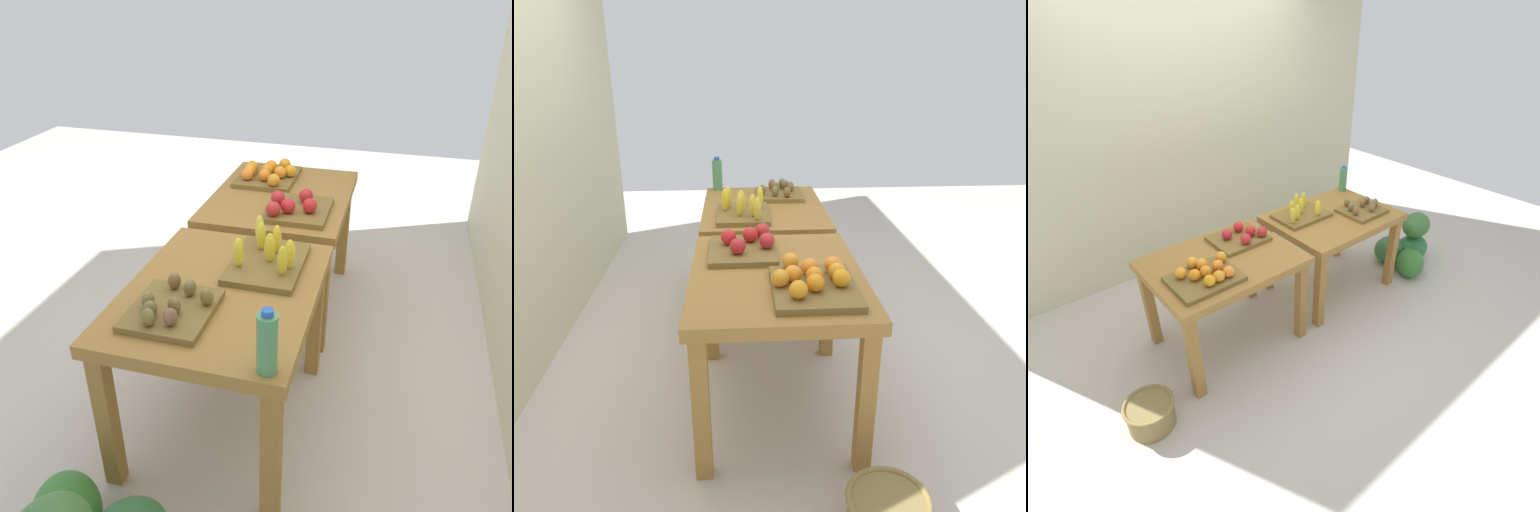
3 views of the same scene
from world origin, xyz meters
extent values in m
plane|color=#BEB5A8|center=(0.00, 0.00, 0.00)|extent=(8.00, 8.00, 0.00)
cube|color=olive|center=(-0.56, 0.00, 0.71)|extent=(1.04, 0.80, 0.06)
cube|color=olive|center=(-1.02, -0.34, 0.34)|extent=(0.07, 0.07, 0.68)
cube|color=olive|center=(-0.10, -0.34, 0.34)|extent=(0.07, 0.07, 0.68)
cube|color=olive|center=(-1.02, 0.34, 0.34)|extent=(0.07, 0.07, 0.68)
cube|color=olive|center=(-0.10, 0.34, 0.34)|extent=(0.07, 0.07, 0.68)
cube|color=olive|center=(0.56, 0.00, 0.71)|extent=(1.04, 0.80, 0.06)
cube|color=olive|center=(0.10, -0.34, 0.34)|extent=(0.07, 0.07, 0.68)
cube|color=olive|center=(1.02, -0.34, 0.34)|extent=(0.07, 0.07, 0.68)
cube|color=olive|center=(0.10, 0.34, 0.34)|extent=(0.07, 0.07, 0.68)
cube|color=olive|center=(1.02, 0.34, 0.34)|extent=(0.07, 0.07, 0.68)
cube|color=brown|center=(-0.78, -0.15, 0.76)|extent=(0.44, 0.36, 0.03)
sphere|color=orange|center=(-0.77, -0.15, 0.81)|extent=(0.11, 0.11, 0.08)
sphere|color=orange|center=(-0.60, -0.06, 0.81)|extent=(0.10, 0.10, 0.08)
sphere|color=orange|center=(-0.67, -0.14, 0.81)|extent=(0.09, 0.09, 0.08)
sphere|color=orange|center=(-0.84, -0.14, 0.81)|extent=(0.09, 0.09, 0.08)
sphere|color=orange|center=(-0.73, -0.25, 0.81)|extent=(0.10, 0.10, 0.08)
sphere|color=orange|center=(-0.66, -0.25, 0.81)|extent=(0.11, 0.11, 0.08)
sphere|color=orange|center=(-0.90, -0.06, 0.81)|extent=(0.10, 0.10, 0.08)
sphere|color=orange|center=(-0.79, 0.00, 0.81)|extent=(0.11, 0.11, 0.08)
sphere|color=orange|center=(-0.80, -0.26, 0.81)|extent=(0.10, 0.10, 0.08)
sphere|color=orange|center=(-0.75, -0.06, 0.81)|extent=(0.10, 0.10, 0.08)
cube|color=brown|center=(-0.31, 0.15, 0.76)|extent=(0.40, 0.34, 0.03)
sphere|color=red|center=(-0.33, 0.03, 0.81)|extent=(0.09, 0.09, 0.08)
sphere|color=red|center=(-0.26, 0.22, 0.81)|extent=(0.11, 0.11, 0.08)
sphere|color=red|center=(-0.40, 0.18, 0.81)|extent=(0.08, 0.08, 0.08)
sphere|color=red|center=(-0.17, 0.04, 0.81)|extent=(0.11, 0.11, 0.08)
sphere|color=red|center=(-0.23, 0.11, 0.81)|extent=(0.11, 0.11, 0.08)
cube|color=brown|center=(0.32, 0.14, 0.76)|extent=(0.44, 0.32, 0.03)
ellipsoid|color=yellow|center=(0.23, 0.16, 0.84)|extent=(0.06, 0.05, 0.14)
ellipsoid|color=yellow|center=(0.36, 0.25, 0.84)|extent=(0.06, 0.06, 0.14)
ellipsoid|color=yellow|center=(0.22, 0.08, 0.84)|extent=(0.06, 0.06, 0.14)
ellipsoid|color=yellow|center=(0.41, 0.03, 0.84)|extent=(0.06, 0.05, 0.14)
ellipsoid|color=yellow|center=(0.15, 0.06, 0.84)|extent=(0.06, 0.06, 0.14)
ellipsoid|color=yellow|center=(0.32, 0.15, 0.84)|extent=(0.05, 0.06, 0.14)
ellipsoid|color=yellow|center=(0.43, 0.23, 0.84)|extent=(0.06, 0.06, 0.14)
cube|color=brown|center=(0.79, -0.13, 0.76)|extent=(0.36, 0.32, 0.03)
ellipsoid|color=brown|center=(0.73, 0.00, 0.81)|extent=(0.05, 0.06, 0.07)
ellipsoid|color=brown|center=(0.82, -0.10, 0.81)|extent=(0.07, 0.07, 0.07)
ellipsoid|color=brown|center=(0.82, -0.21, 0.81)|extent=(0.07, 0.06, 0.07)
ellipsoid|color=brown|center=(0.69, -0.09, 0.81)|extent=(0.07, 0.06, 0.07)
ellipsoid|color=brown|center=(0.87, -0.17, 0.81)|extent=(0.07, 0.07, 0.07)
ellipsoid|color=brown|center=(0.90, -0.08, 0.81)|extent=(0.07, 0.07, 0.07)
ellipsoid|color=brown|center=(0.66, -0.17, 0.81)|extent=(0.07, 0.07, 0.07)
ellipsoid|color=brown|center=(0.92, -0.16, 0.81)|extent=(0.07, 0.07, 0.07)
cylinder|color=#4C8C59|center=(1.02, 0.32, 0.86)|extent=(0.07, 0.07, 0.23)
cylinder|color=blue|center=(1.02, 0.32, 0.98)|extent=(0.04, 0.04, 0.02)
ellipsoid|color=#2A6A39|center=(1.56, -0.22, 0.14)|extent=(0.39, 0.33, 0.27)
ellipsoid|color=#316D3A|center=(1.35, -0.10, 0.14)|extent=(0.39, 0.35, 0.28)
ellipsoid|color=#31712B|center=(1.31, -0.38, 0.13)|extent=(0.43, 0.41, 0.26)
ellipsoid|color=#376731|center=(1.56, -0.22, 0.40)|extent=(0.31, 0.26, 0.26)
torus|color=olive|center=(-1.37, -0.35, 0.18)|extent=(0.32, 0.32, 0.02)
camera|label=1|loc=(2.38, 0.66, 1.94)|focal=37.51mm
camera|label=2|loc=(-2.72, 0.17, 1.68)|focal=35.48mm
camera|label=3|loc=(-1.75, -2.12, 2.27)|focal=28.09mm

